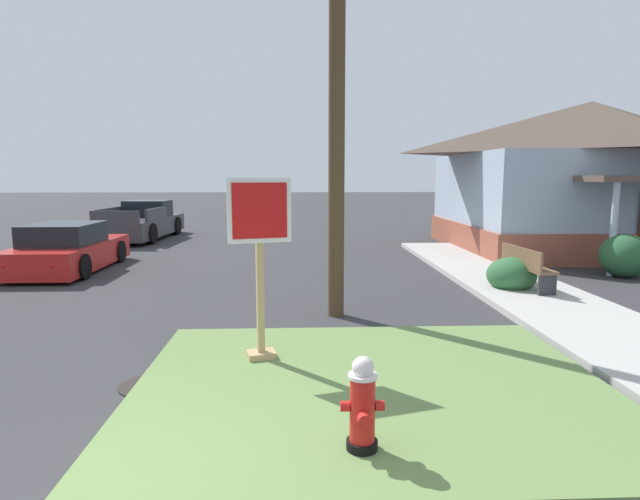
{
  "coord_description": "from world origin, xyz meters",
  "views": [
    {
      "loc": [
        1.61,
        -3.72,
        2.42
      ],
      "look_at": [
        1.92,
        3.51,
        1.4
      ],
      "focal_mm": 29.02,
      "sensor_mm": 36.0,
      "label": 1
    }
  ],
  "objects_px": {
    "pickup_truck_charcoal": "(143,223)",
    "parked_sedan_red": "(68,250)",
    "manhole_cover": "(150,385)",
    "utility_pole": "(337,17)",
    "stop_sign": "(260,268)",
    "fire_hydrant": "(362,406)",
    "street_bench": "(526,265)"
  },
  "relations": [
    {
      "from": "fire_hydrant",
      "to": "parked_sedan_red",
      "type": "bearing_deg",
      "value": 124.93
    },
    {
      "from": "fire_hydrant",
      "to": "pickup_truck_charcoal",
      "type": "bearing_deg",
      "value": 112.11
    },
    {
      "from": "street_bench",
      "to": "utility_pole",
      "type": "bearing_deg",
      "value": -158.51
    },
    {
      "from": "fire_hydrant",
      "to": "manhole_cover",
      "type": "height_order",
      "value": "fire_hydrant"
    },
    {
      "from": "stop_sign",
      "to": "pickup_truck_charcoal",
      "type": "distance_m",
      "value": 15.22
    },
    {
      "from": "parked_sedan_red",
      "to": "utility_pole",
      "type": "xyz_separation_m",
      "value": [
        6.65,
        -4.67,
        4.48
      ]
    },
    {
      "from": "fire_hydrant",
      "to": "utility_pole",
      "type": "xyz_separation_m",
      "value": [
        0.11,
        4.69,
        4.55
      ]
    },
    {
      "from": "fire_hydrant",
      "to": "stop_sign",
      "type": "height_order",
      "value": "stop_sign"
    },
    {
      "from": "manhole_cover",
      "to": "pickup_truck_charcoal",
      "type": "height_order",
      "value": "pickup_truck_charcoal"
    },
    {
      "from": "fire_hydrant",
      "to": "street_bench",
      "type": "distance_m",
      "value": 7.59
    },
    {
      "from": "fire_hydrant",
      "to": "manhole_cover",
      "type": "distance_m",
      "value": 2.86
    },
    {
      "from": "street_bench",
      "to": "utility_pole",
      "type": "xyz_separation_m",
      "value": [
        -4.11,
        -1.62,
        4.43
      ]
    },
    {
      "from": "utility_pole",
      "to": "manhole_cover",
      "type": "bearing_deg",
      "value": -128.41
    },
    {
      "from": "fire_hydrant",
      "to": "utility_pole",
      "type": "bearing_deg",
      "value": 88.61
    },
    {
      "from": "pickup_truck_charcoal",
      "to": "utility_pole",
      "type": "bearing_deg",
      "value": -59.99
    },
    {
      "from": "fire_hydrant",
      "to": "parked_sedan_red",
      "type": "distance_m",
      "value": 11.41
    },
    {
      "from": "pickup_truck_charcoal",
      "to": "parked_sedan_red",
      "type": "bearing_deg",
      "value": -88.79
    },
    {
      "from": "stop_sign",
      "to": "utility_pole",
      "type": "distance_m",
      "value": 4.57
    },
    {
      "from": "fire_hydrant",
      "to": "stop_sign",
      "type": "relative_size",
      "value": 0.36
    },
    {
      "from": "stop_sign",
      "to": "utility_pole",
      "type": "height_order",
      "value": "utility_pole"
    },
    {
      "from": "pickup_truck_charcoal",
      "to": "street_bench",
      "type": "distance_m",
      "value": 14.9
    },
    {
      "from": "manhole_cover",
      "to": "parked_sedan_red",
      "type": "bearing_deg",
      "value": 118.86
    },
    {
      "from": "manhole_cover",
      "to": "parked_sedan_red",
      "type": "xyz_separation_m",
      "value": [
        -4.24,
        7.7,
        0.53
      ]
    },
    {
      "from": "fire_hydrant",
      "to": "parked_sedan_red",
      "type": "xyz_separation_m",
      "value": [
        -6.53,
        9.36,
        0.07
      ]
    },
    {
      "from": "fire_hydrant",
      "to": "street_bench",
      "type": "xyz_separation_m",
      "value": [
        4.23,
        6.3,
        0.12
      ]
    },
    {
      "from": "manhole_cover",
      "to": "utility_pole",
      "type": "relative_size",
      "value": 0.07
    },
    {
      "from": "manhole_cover",
      "to": "parked_sedan_red",
      "type": "distance_m",
      "value": 8.81
    },
    {
      "from": "utility_pole",
      "to": "stop_sign",
      "type": "bearing_deg",
      "value": -116.03
    },
    {
      "from": "fire_hydrant",
      "to": "manhole_cover",
      "type": "xyz_separation_m",
      "value": [
        -2.29,
        1.65,
        -0.46
      ]
    },
    {
      "from": "manhole_cover",
      "to": "utility_pole",
      "type": "height_order",
      "value": "utility_pole"
    },
    {
      "from": "pickup_truck_charcoal",
      "to": "utility_pole",
      "type": "relative_size",
      "value": 0.56
    },
    {
      "from": "parked_sedan_red",
      "to": "utility_pole",
      "type": "bearing_deg",
      "value": -35.09
    }
  ]
}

